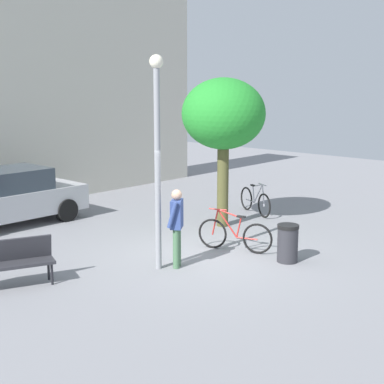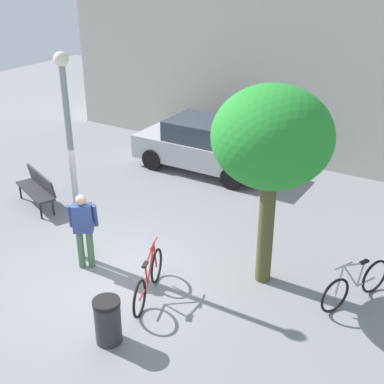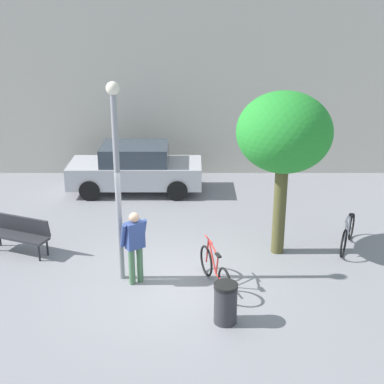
% 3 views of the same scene
% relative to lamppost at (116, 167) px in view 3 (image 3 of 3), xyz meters
% --- Properties ---
extents(ground_plane, '(36.00, 36.00, 0.00)m').
position_rel_lamppost_xyz_m(ground_plane, '(1.16, -0.20, -2.61)').
color(ground_plane, gray).
extents(building_facade, '(15.58, 2.00, 7.56)m').
position_rel_lamppost_xyz_m(building_facade, '(1.16, 8.55, 1.17)').
color(building_facade, beige).
rests_on(building_facade, ground_plane).
extents(lamppost, '(0.28, 0.28, 4.39)m').
position_rel_lamppost_xyz_m(lamppost, '(0.00, 0.00, 0.00)').
color(lamppost, gray).
rests_on(lamppost, ground_plane).
extents(person_by_lamppost, '(0.62, 0.52, 1.67)m').
position_rel_lamppost_xyz_m(person_by_lamppost, '(0.34, -0.21, -1.65)').
color(person_by_lamppost, '#47704C').
rests_on(person_by_lamppost, ground_plane).
extents(park_bench, '(1.66, 1.04, 0.92)m').
position_rel_lamppost_xyz_m(park_bench, '(-2.65, 1.31, -2.07)').
color(park_bench, '#2D2D33').
rests_on(park_bench, ground_plane).
extents(plaza_tree, '(2.21, 2.21, 3.98)m').
position_rel_lamppost_xyz_m(plaza_tree, '(3.68, 1.31, 0.38)').
color(plaza_tree, '#4D4B28').
rests_on(plaza_tree, ground_plane).
extents(bicycle_silver, '(0.81, 1.66, 0.97)m').
position_rel_lamppost_xyz_m(bicycle_silver, '(5.46, 1.52, -2.23)').
color(bicycle_silver, black).
rests_on(bicycle_silver, ground_plane).
extents(bicycle_red, '(0.64, 1.73, 0.97)m').
position_rel_lamppost_xyz_m(bicycle_red, '(2.07, -0.38, -2.23)').
color(bicycle_red, black).
rests_on(bicycle_red, ground_plane).
extents(parked_car_silver, '(4.20, 1.82, 1.55)m').
position_rel_lamppost_xyz_m(parked_car_silver, '(-0.23, 5.67, -1.84)').
color(parked_car_silver, '#B7B7BC').
rests_on(parked_car_silver, ground_plane).
extents(trash_bin, '(0.47, 0.47, 0.83)m').
position_rel_lamppost_xyz_m(trash_bin, '(2.22, -1.74, -2.19)').
color(trash_bin, '#2D2D33').
rests_on(trash_bin, ground_plane).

